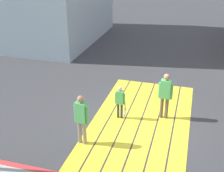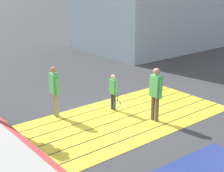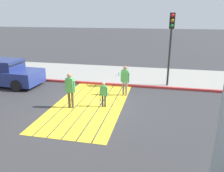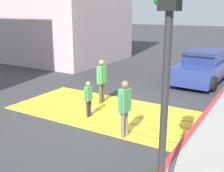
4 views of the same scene
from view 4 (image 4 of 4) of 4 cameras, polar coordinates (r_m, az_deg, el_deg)
ground_plane at (r=9.81m, az=-1.98°, el=-5.06°), size 120.00×120.00×0.00m
crosswalk_stripes at (r=9.81m, az=-1.98°, el=-5.03°), size 6.40×3.25×0.01m
curb_painted at (r=8.59m, az=16.76°, el=-8.32°), size 0.16×40.00×0.13m
car_parked_near_curb at (r=14.20m, az=18.17°, el=3.65°), size 2.12×4.37×1.57m
traffic_light_corner at (r=4.26m, az=11.24°, el=10.02°), size 0.39×0.28×4.24m
pedestrian_adult_lead at (r=7.49m, az=2.64°, el=-3.95°), size 0.25×0.47×1.62m
pedestrian_adult_trailing at (r=10.35m, az=-2.15°, el=1.61°), size 0.22×0.49×1.66m
pedestrian_child_with_racket at (r=9.04m, az=-4.87°, el=-2.37°), size 0.28×0.38×1.21m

